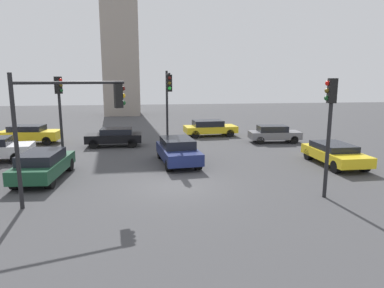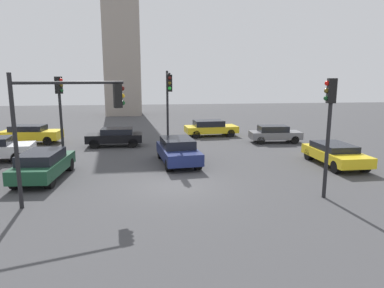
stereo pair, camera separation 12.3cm
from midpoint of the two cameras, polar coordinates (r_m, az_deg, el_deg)
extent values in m
plane|color=#424244|center=(16.41, -2.84, -7.02)|extent=(104.42, 104.42, 0.00)
cylinder|color=black|center=(22.11, -21.09, 3.72)|extent=(0.16, 0.16, 5.13)
cube|color=black|center=(21.98, -21.46, 9.07)|extent=(0.43, 0.43, 1.00)
sphere|color=red|center=(21.84, -21.12, 9.88)|extent=(0.20, 0.20, 0.20)
sphere|color=#594714|center=(21.84, -21.07, 9.09)|extent=(0.20, 0.20, 0.20)
sphere|color=#14471E|center=(21.85, -21.01, 8.31)|extent=(0.20, 0.20, 0.20)
cylinder|color=black|center=(24.78, -4.29, 5.60)|extent=(0.16, 0.16, 5.55)
cylinder|color=black|center=(22.64, -4.18, 11.49)|extent=(0.23, 4.08, 0.12)
cube|color=black|center=(20.85, -3.95, 10.04)|extent=(0.33, 0.33, 1.00)
sphere|color=#4C0F0C|center=(20.65, -3.94, 10.86)|extent=(0.20, 0.20, 0.20)
sphere|color=#594714|center=(20.65, -3.92, 10.03)|extent=(0.20, 0.20, 0.20)
sphere|color=green|center=(20.66, -3.91, 9.20)|extent=(0.20, 0.20, 0.20)
cylinder|color=black|center=(15.39, 21.48, 0.69)|extent=(0.16, 0.16, 5.03)
cube|color=black|center=(15.19, 22.01, 8.20)|extent=(0.37, 0.37, 1.00)
sphere|color=red|center=(15.12, 21.36, 9.37)|extent=(0.20, 0.20, 0.20)
sphere|color=#594714|center=(15.13, 21.28, 8.24)|extent=(0.20, 0.20, 0.20)
sphere|color=#14471E|center=(15.14, 21.20, 7.10)|extent=(0.20, 0.20, 0.20)
cylinder|color=black|center=(14.64, -27.36, 0.15)|extent=(0.16, 0.16, 5.24)
cylinder|color=black|center=(14.49, -19.70, 9.55)|extent=(4.06, 1.35, 0.12)
cube|color=black|center=(14.81, -12.35, 7.81)|extent=(0.40, 0.40, 1.00)
sphere|color=#4C0F0C|center=(14.84, -11.63, 9.00)|extent=(0.20, 0.20, 0.20)
sphere|color=yellow|center=(14.85, -11.59, 7.85)|extent=(0.20, 0.20, 0.20)
sphere|color=#14471E|center=(14.87, -11.54, 6.69)|extent=(0.20, 0.20, 0.20)
cube|color=yellow|center=(21.73, 22.49, -1.68)|extent=(2.04, 4.61, 0.56)
cube|color=black|center=(21.84, 22.27, -0.42)|extent=(1.78, 2.59, 0.40)
cylinder|color=black|center=(20.96, 26.54, -3.23)|extent=(0.37, 0.69, 0.69)
cylinder|color=black|center=(20.08, 22.69, -3.51)|extent=(0.37, 0.69, 0.69)
cylinder|color=black|center=(23.52, 22.23, -1.46)|extent=(0.37, 0.69, 0.69)
cylinder|color=black|center=(22.73, 18.66, -1.63)|extent=(0.37, 0.69, 0.69)
cube|color=yellow|center=(30.39, 2.94, 2.49)|extent=(4.64, 2.32, 0.56)
cube|color=black|center=(30.27, 2.54, 3.44)|extent=(2.64, 1.95, 0.54)
cylinder|color=black|center=(31.64, 5.26, 2.27)|extent=(0.70, 0.41, 0.68)
cylinder|color=black|center=(30.07, 6.17, 1.81)|extent=(0.70, 0.41, 0.68)
cylinder|color=black|center=(30.89, -0.21, 2.11)|extent=(0.70, 0.41, 0.68)
cylinder|color=black|center=(29.28, 0.43, 1.63)|extent=(0.70, 0.41, 0.68)
cube|color=navy|center=(20.49, -2.49, -1.46)|extent=(2.43, 4.83, 0.66)
cube|color=black|center=(20.61, -2.63, 0.20)|extent=(2.00, 2.77, 0.55)
cylinder|color=black|center=(19.24, 0.82, -3.28)|extent=(0.42, 0.70, 0.67)
cylinder|color=black|center=(18.91, -3.99, -3.56)|extent=(0.42, 0.70, 0.67)
cylinder|color=black|center=(22.24, -1.21, -1.34)|extent=(0.42, 0.70, 0.67)
cylinder|color=black|center=(21.96, -5.37, -1.55)|extent=(0.42, 0.70, 0.67)
cube|color=yellow|center=(29.60, -25.32, 1.35)|extent=(4.59, 2.21, 0.68)
cube|color=black|center=(29.62, -25.80, 2.35)|extent=(2.63, 1.81, 0.46)
cylinder|color=black|center=(29.79, -22.05, 0.99)|extent=(0.71, 0.39, 0.68)
cylinder|color=black|center=(28.42, -23.03, 0.48)|extent=(0.71, 0.39, 0.68)
cylinder|color=black|center=(30.93, -27.33, 0.91)|extent=(0.71, 0.39, 0.68)
cylinder|color=black|center=(29.62, -28.50, 0.41)|extent=(0.71, 0.39, 0.68)
cube|color=slate|center=(28.05, 13.41, 1.46)|extent=(4.06, 1.87, 0.57)
cube|color=black|center=(27.92, 13.06, 2.47)|extent=(2.31, 1.56, 0.51)
cylinder|color=black|center=(29.15, 15.51, 1.14)|extent=(0.65, 0.33, 0.63)
cylinder|color=black|center=(27.92, 16.43, 0.68)|extent=(0.65, 0.33, 0.63)
cylinder|color=black|center=(28.35, 10.38, 1.09)|extent=(0.65, 0.33, 0.63)
cylinder|color=black|center=(27.09, 11.09, 0.62)|extent=(0.65, 0.33, 0.63)
cylinder|color=black|center=(24.72, -26.33, -1.22)|extent=(0.73, 0.42, 0.70)
cylinder|color=black|center=(23.17, -27.18, -2.03)|extent=(0.73, 0.42, 0.70)
cube|color=black|center=(26.39, -12.96, 1.00)|extent=(4.08, 1.77, 0.60)
cube|color=black|center=(26.30, -12.56, 2.06)|extent=(2.29, 1.56, 0.46)
cylinder|color=black|center=(25.89, -16.12, -0.01)|extent=(0.69, 0.32, 0.69)
cylinder|color=black|center=(27.31, -15.70, 0.56)|extent=(0.69, 0.32, 0.69)
cylinder|color=black|center=(25.64, -9.98, 0.16)|extent=(0.69, 0.32, 0.69)
cylinder|color=black|center=(27.07, -9.88, 0.72)|extent=(0.69, 0.32, 0.69)
cube|color=#19472D|center=(18.88, -23.52, -3.43)|extent=(2.22, 4.73, 0.64)
cube|color=black|center=(18.55, -23.88, -1.99)|extent=(1.85, 2.69, 0.52)
cylinder|color=black|center=(20.64, -24.04, -3.22)|extent=(0.39, 0.72, 0.70)
cylinder|color=black|center=(20.15, -19.90, -3.24)|extent=(0.39, 0.72, 0.70)
cylinder|color=black|center=(17.84, -27.46, -5.61)|extent=(0.39, 0.72, 0.70)
cylinder|color=black|center=(17.28, -22.73, -5.73)|extent=(0.39, 0.72, 0.70)
cube|color=gray|center=(50.23, -12.02, 21.28)|extent=(4.79, 4.79, 28.65)
camera|label=1|loc=(0.06, -90.18, -0.03)|focal=32.15mm
camera|label=2|loc=(0.06, 89.82, 0.03)|focal=32.15mm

